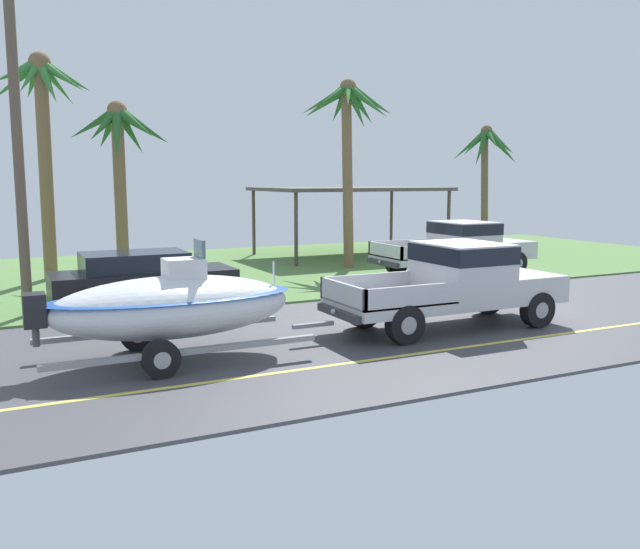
% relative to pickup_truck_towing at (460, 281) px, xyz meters
% --- Properties ---
extents(ground, '(36.00, 22.00, 0.11)m').
position_rel_pickup_truck_towing_xyz_m(ground, '(0.68, 8.58, -1.05)').
color(ground, '#424247').
extents(pickup_truck_towing, '(5.59, 1.98, 1.88)m').
position_rel_pickup_truck_towing_xyz_m(pickup_truck_towing, '(0.00, 0.00, 0.00)').
color(pickup_truck_towing, silver).
rests_on(pickup_truck_towing, ground).
extents(boat_on_trailer, '(5.77, 2.24, 2.20)m').
position_rel_pickup_truck_towing_xyz_m(boat_on_trailer, '(-6.49, -0.00, -0.04)').
color(boat_on_trailer, gray).
rests_on(boat_on_trailer, ground).
extents(parked_pickup_background, '(5.88, 2.11, 1.83)m').
position_rel_pickup_truck_towing_xyz_m(parked_pickup_background, '(5.33, 6.69, -0.02)').
color(parked_pickup_background, silver).
rests_on(parked_pickup_background, ground).
extents(parked_sedan_near, '(4.73, 1.91, 1.38)m').
position_rel_pickup_truck_towing_xyz_m(parked_sedan_near, '(-5.82, 6.00, -0.37)').
color(parked_sedan_near, black).
rests_on(parked_sedan_near, ground).
extents(carport_awning, '(7.46, 4.94, 2.94)m').
position_rel_pickup_truck_towing_xyz_m(carport_awning, '(4.34, 13.06, 1.77)').
color(carport_awning, '#4C4238').
rests_on(carport_awning, ground).
extents(palm_tree_near_left, '(3.25, 2.97, 7.21)m').
position_rel_pickup_truck_towing_xyz_m(palm_tree_near_left, '(-7.61, 11.31, 4.38)').
color(palm_tree_near_left, brown).
rests_on(palm_tree_near_left, ground).
extents(palm_tree_near_right, '(3.28, 2.99, 5.78)m').
position_rel_pickup_truck_towing_xyz_m(palm_tree_near_right, '(-5.40, 10.72, 3.31)').
color(palm_tree_near_right, brown).
rests_on(palm_tree_near_right, ground).
extents(palm_tree_mid, '(3.42, 3.80, 6.84)m').
position_rel_pickup_truck_towing_xyz_m(palm_tree_mid, '(2.50, 9.85, 4.26)').
color(palm_tree_mid, brown).
rests_on(palm_tree_mid, ground).
extents(palm_tree_far_left, '(2.95, 3.10, 5.74)m').
position_rel_pickup_truck_towing_xyz_m(palm_tree_far_left, '(11.45, 12.89, 3.34)').
color(palm_tree_far_left, brown).
rests_on(palm_tree_far_left, ground).
extents(utility_pole, '(0.24, 1.80, 8.81)m').
position_rel_pickup_truck_towing_xyz_m(utility_pole, '(-8.66, 5.33, 3.52)').
color(utility_pole, brown).
rests_on(utility_pole, ground).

